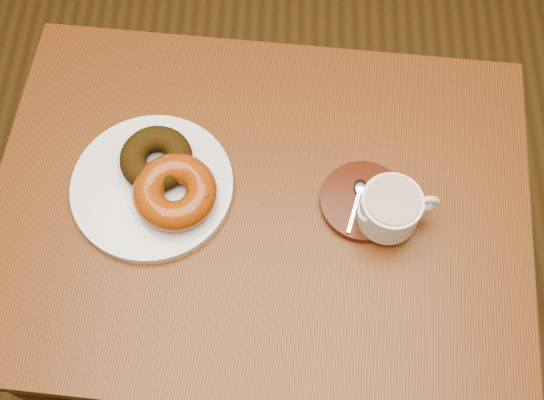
{
  "coord_description": "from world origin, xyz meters",
  "views": [
    {
      "loc": [
        0.15,
        -0.6,
        1.75
      ],
      "look_at": [
        0.14,
        -0.15,
        0.81
      ],
      "focal_mm": 45.0,
      "sensor_mm": 36.0,
      "label": 1
    }
  ],
  "objects_px": {
    "donut_plate": "(152,187)",
    "coffee_cup": "(391,208)",
    "cafe_table": "(260,236)",
    "saucer": "(364,201)"
  },
  "relations": [
    {
      "from": "donut_plate",
      "to": "coffee_cup",
      "type": "xyz_separation_m",
      "value": [
        0.37,
        -0.04,
        0.04
      ]
    },
    {
      "from": "cafe_table",
      "to": "coffee_cup",
      "type": "bearing_deg",
      "value": -1.8
    },
    {
      "from": "donut_plate",
      "to": "coffee_cup",
      "type": "height_order",
      "value": "coffee_cup"
    },
    {
      "from": "cafe_table",
      "to": "donut_plate",
      "type": "relative_size",
      "value": 3.49
    },
    {
      "from": "donut_plate",
      "to": "saucer",
      "type": "relative_size",
      "value": 1.88
    },
    {
      "from": "cafe_table",
      "to": "coffee_cup",
      "type": "xyz_separation_m",
      "value": [
        0.2,
        -0.02,
        0.17
      ]
    },
    {
      "from": "cafe_table",
      "to": "saucer",
      "type": "bearing_deg",
      "value": 7.14
    },
    {
      "from": "saucer",
      "to": "donut_plate",
      "type": "bearing_deg",
      "value": 177.55
    },
    {
      "from": "cafe_table",
      "to": "coffee_cup",
      "type": "height_order",
      "value": "coffee_cup"
    },
    {
      "from": "donut_plate",
      "to": "saucer",
      "type": "height_order",
      "value": "donut_plate"
    }
  ]
}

